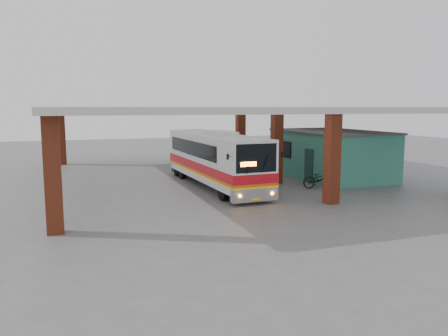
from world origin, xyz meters
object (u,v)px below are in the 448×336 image
coach_bus (215,159)px  red_chair (269,164)px  pedestrian (261,182)px  motorcycle (321,178)px

coach_bus → red_chair: size_ratio=13.26×
coach_bus → red_chair: (5.98, 5.17, -1.25)m
coach_bus → red_chair: bearing=38.4°
coach_bus → pedestrian: 4.14m
pedestrian → red_chair: pedestrian is taller
coach_bus → motorcycle: (5.58, -2.66, -1.08)m
pedestrian → red_chair: bearing=-114.8°
motorcycle → pedestrian: size_ratio=1.39×
motorcycle → red_chair: size_ratio=2.49×
red_chair → coach_bus: bearing=-121.0°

